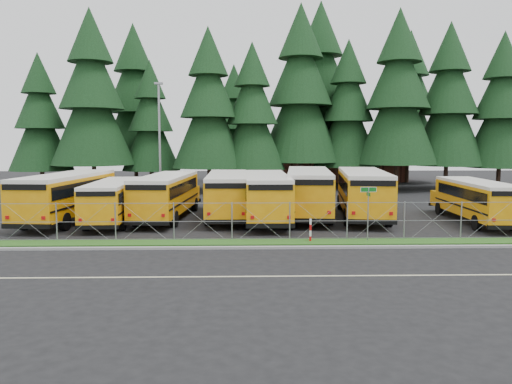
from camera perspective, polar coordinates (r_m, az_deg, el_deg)
The scene contains 31 objects.
ground at distance 27.23m, azimuth 5.77°, elevation -5.05°, with size 120.00×120.00×0.00m, color black.
curb at distance 24.21m, azimuth 6.70°, elevation -6.29°, with size 50.00×0.25×0.12m, color gray.
grass_verge at distance 25.58m, azimuth 6.25°, elevation -5.70°, with size 50.00×1.40×0.06m, color #1B4714.
road_lane_line at distance 19.52m, azimuth 8.75°, elevation -9.45°, with size 50.00×0.12×0.01m, color beige.
chainlink_fence at distance 26.08m, azimuth 6.07°, elevation -3.31°, with size 44.00×0.10×2.00m, color gray, non-canonical shape.
brick_building at distance 67.22m, azimuth 6.61°, elevation 3.99°, with size 22.00×10.00×6.00m, color brown.
bus_0 at distance 34.10m, azimuth -20.51°, elevation -0.58°, with size 2.76×11.71×3.07m, color orange, non-canonical shape.
bus_1 at distance 32.66m, azimuth -15.88°, elevation -1.09°, with size 2.37×10.04×2.63m, color orange, non-canonical shape.
bus_2 at distance 33.42m, azimuth -10.09°, elevation -0.56°, with size 2.63×11.14×2.92m, color orange, non-canonical shape.
bus_3 at distance 33.48m, azimuth -3.23°, elevation -0.41°, with size 2.69×11.39×2.99m, color orange, non-canonical shape.
bus_4 at distance 32.11m, azimuth 1.17°, elevation -0.62°, with size 2.73×11.57×3.03m, color orange, non-canonical shape.
bus_5 at distance 34.09m, azimuth 6.01°, elevation -0.14°, with size 2.88×12.19×3.19m, color orange, non-canonical shape.
bus_6 at distance 34.24m, azimuth 12.07°, elevation -0.23°, with size 2.86×12.10×3.17m, color orange, non-canonical shape.
bus_east at distance 34.26m, azimuth 23.71°, elevation -1.03°, with size 2.39×10.14×2.66m, color orange, non-canonical shape.
street_sign at distance 26.04m, azimuth 12.71°, elevation -1.14°, with size 0.84×0.55×2.81m.
striped_bollard at distance 25.61m, azimuth 6.24°, elevation -4.39°, with size 0.11×0.11×1.20m, color #B20C0C.
light_standard at distance 44.20m, azimuth -10.96°, elevation 6.22°, with size 0.70×0.35×10.14m.
conifer_0 at distance 56.68m, azimuth -23.45°, elevation 7.36°, with size 6.42×6.42×14.20m, color black, non-canonical shape.
conifer_1 at distance 53.90m, azimuth -18.25°, elevation 9.92°, with size 8.35×8.35×18.47m, color black, non-canonical shape.
conifer_2 at distance 54.63m, azimuth -11.94°, elevation 7.49°, with size 6.17×6.17×13.64m, color black, non-canonical shape.
conifer_3 at distance 51.12m, azimuth -5.43°, elevation 9.34°, with size 7.48×7.48×16.54m, color black, non-canonical shape.
conifer_4 at distance 51.51m, azimuth -0.44°, elevation 8.56°, with size 6.85×6.85×15.15m, color black, non-canonical shape.
conifer_5 at distance 54.63m, azimuth 5.09°, elevation 10.79°, with size 8.92×8.92×19.72m, color black, non-canonical shape.
conifer_6 at distance 55.45m, azimuth 10.43°, elevation 8.72°, with size 7.24×7.24×16.02m, color black, non-canonical shape.
conifer_7 at distance 54.28m, azimuth 15.92°, elevation 10.06°, with size 8.44×8.44×18.67m, color black, non-canonical shape.
conifer_8 at distance 56.68m, azimuth 21.13°, elevation 9.11°, with size 7.91×7.91×17.49m, color black, non-canonical shape.
conifer_9 at distance 57.95m, azimuth 26.26°, elevation 8.26°, with size 7.39×7.39×16.35m, color black, non-canonical shape.
conifer_10 at distance 60.16m, azimuth -13.70°, elevation 9.63°, with size 8.39×8.39×18.56m, color black, non-canonical shape.
conifer_11 at distance 62.47m, azimuth -2.52°, elevation 7.81°, with size 6.59×6.59×14.57m, color black, non-canonical shape.
conifer_12 at distance 60.11m, azimuth 7.33°, elevation 11.07°, with size 9.64×9.64×21.32m, color black, non-canonical shape.
conifer_13 at distance 64.90m, azimuth 17.09°, elevation 9.25°, with size 8.39×8.39×18.55m, color black, non-canonical shape.
Camera 1 is at (-3.39, -26.53, 5.13)m, focal length 35.00 mm.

